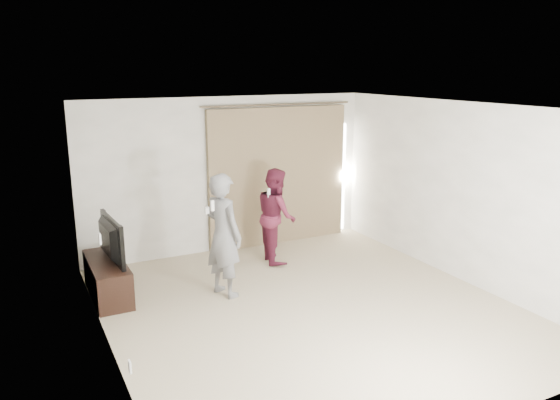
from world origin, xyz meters
The scene contains 10 objects.
floor centered at (0.00, 0.00, 0.00)m, with size 5.50×5.50×0.00m, color tan.
wall_back centered at (0.00, 2.75, 1.30)m, with size 5.00×0.04×2.60m, color white.
wall_left centered at (-2.50, 0.00, 1.30)m, with size 0.04×5.50×2.60m.
ceiling centered at (0.00, 0.00, 2.60)m, with size 5.00×5.50×0.01m, color white.
curtain centered at (0.91, 2.68, 1.20)m, with size 2.80×0.11×2.46m.
tv_console centered at (-2.27, 1.60, 0.25)m, with size 0.45×1.31×0.50m, color black.
tv centered at (-2.27, 1.60, 0.80)m, with size 1.05×0.14×0.60m, color black.
scratching_post centered at (-2.10, 2.40, 0.19)m, with size 0.35×0.35×0.46m.
person_man centered at (-0.81, 0.94, 0.85)m, with size 0.60×0.73×1.71m.
person_woman centered at (0.43, 1.83, 0.76)m, with size 0.70×0.83×1.52m.
Camera 1 is at (-3.31, -5.69, 3.07)m, focal length 35.00 mm.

